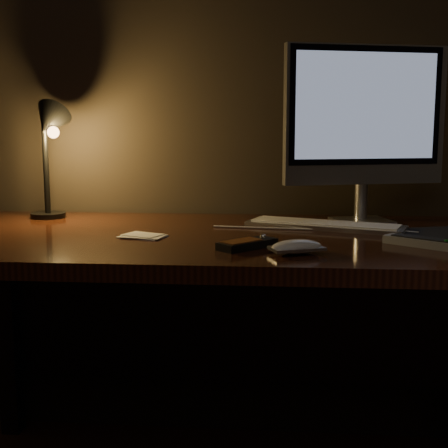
# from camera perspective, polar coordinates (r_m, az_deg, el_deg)

# --- Properties ---
(desk) EXTENTS (1.60, 0.75, 0.75)m
(desk) POSITION_cam_1_polar(r_m,az_deg,el_deg) (1.73, 0.21, -4.74)
(desk) COLOR black
(desk) RESTS_ON ground
(monitor) EXTENTS (0.47, 0.18, 0.51)m
(monitor) POSITION_cam_1_polar(r_m,az_deg,el_deg) (1.86, 12.80, 9.36)
(monitor) COLOR silver
(monitor) RESTS_ON desk
(keyboard) EXTENTS (0.45, 0.26, 0.02)m
(keyboard) POSITION_cam_1_polar(r_m,az_deg,el_deg) (1.75, 9.21, -0.08)
(keyboard) COLOR silver
(keyboard) RESTS_ON desk
(mousepad) EXTENTS (0.29, 0.26, 0.00)m
(mousepad) POSITION_cam_1_polar(r_m,az_deg,el_deg) (1.72, 18.42, -0.85)
(mousepad) COLOR black
(mousepad) RESTS_ON desk
(mouse) EXTENTS (0.13, 0.10, 0.02)m
(mouse) POSITION_cam_1_polar(r_m,az_deg,el_deg) (1.39, 6.66, -2.28)
(mouse) COLOR white
(mouse) RESTS_ON desk
(media_remote) EXTENTS (0.14, 0.15, 0.03)m
(media_remote) POSITION_cam_1_polar(r_m,az_deg,el_deg) (1.44, 2.14, -1.82)
(media_remote) COLOR black
(media_remote) RESTS_ON desk
(tv_remote) EXTENTS (0.18, 0.15, 0.02)m
(tv_remote) POSITION_cam_1_polar(r_m,az_deg,el_deg) (1.53, 17.85, -1.59)
(tv_remote) COLOR gray
(tv_remote) RESTS_ON desk
(papers) EXTENTS (0.13, 0.11, 0.01)m
(papers) POSITION_cam_1_polar(r_m,az_deg,el_deg) (1.60, -7.45, -1.07)
(papers) COLOR white
(papers) RESTS_ON desk
(desk_lamp) EXTENTS (0.16, 0.18, 0.36)m
(desk_lamp) POSITION_cam_1_polar(r_m,az_deg,el_deg) (1.94, -15.74, 7.51)
(desk_lamp) COLOR black
(desk_lamp) RESTS_ON desk
(cable) EXTENTS (0.53, 0.18, 0.00)m
(cable) POSITION_cam_1_polar(r_m,az_deg,el_deg) (1.72, 8.50, -0.44)
(cable) COLOR white
(cable) RESTS_ON desk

